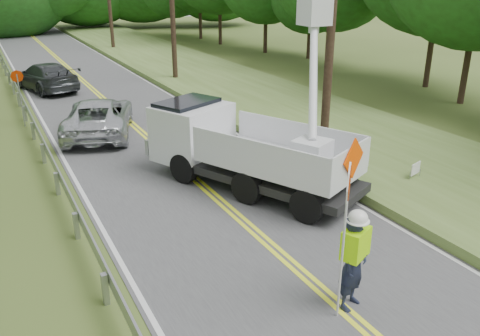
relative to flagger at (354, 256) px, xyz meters
name	(u,v)px	position (x,y,z in m)	size (l,w,h in m)	color
road	(148,138)	(-0.18, 12.36, -1.15)	(7.20, 96.00, 0.03)	#464648
guardrail	(38,133)	(-4.20, 13.26, -0.60)	(0.18, 48.00, 0.77)	#969A9E
tall_grass_verge	(295,113)	(6.92, 12.36, -1.01)	(7.00, 96.00, 0.30)	#4B6429
flagger	(354,256)	(0.00, 0.00, 0.00)	(1.13, 0.80, 3.21)	#191E33
bucket_truck	(235,134)	(1.01, 6.99, 0.37)	(5.84, 7.10, 6.68)	black
suv_silver	(99,116)	(-1.76, 13.80, -0.39)	(2.48, 5.38, 1.50)	silver
suv_darkgrey	(46,77)	(-2.51, 23.53, -0.37)	(2.16, 5.31, 1.54)	#3B3E42
stop_sign_permanent	(19,90)	(-4.41, 16.49, 0.46)	(0.52, 0.06, 2.46)	#969A9E
yard_sign	(416,169)	(5.69, 3.81, -0.60)	(0.52, 0.19, 0.78)	white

